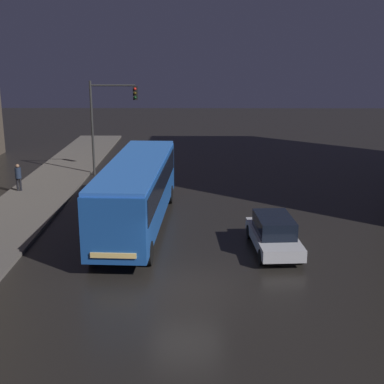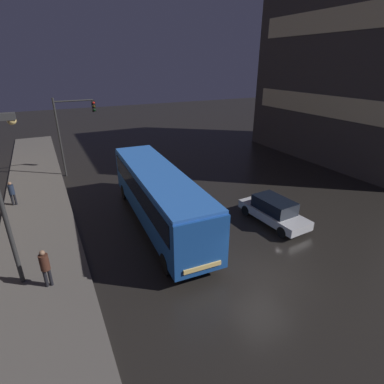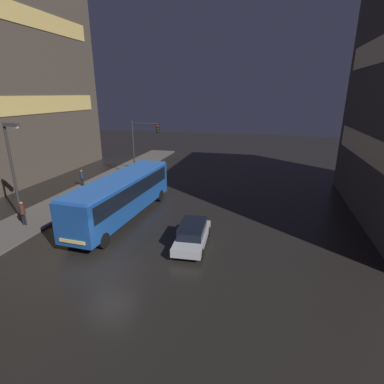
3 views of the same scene
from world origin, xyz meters
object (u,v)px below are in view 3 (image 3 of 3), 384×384
object	(u,v)px
bus_near	(122,193)
car_taxi	(192,234)
traffic_light_main	(142,140)
pedestrian_mid	(23,211)
street_lamp_sidewalk	(13,157)
pedestrian_near	(82,176)

from	to	relation	value
bus_near	car_taxi	world-z (taller)	bus_near
traffic_light_main	pedestrian_mid	bearing A→B (deg)	-102.10
street_lamp_sidewalk	pedestrian_near	bearing A→B (deg)	95.63
pedestrian_mid	street_lamp_sidewalk	bearing A→B (deg)	110.24
pedestrian_near	street_lamp_sidewalk	xyz separation A→B (m)	(0.86, -8.77, 3.81)
pedestrian_mid	traffic_light_main	world-z (taller)	traffic_light_main
pedestrian_near	street_lamp_sidewalk	bearing A→B (deg)	-58.04
car_taxi	street_lamp_sidewalk	world-z (taller)	street_lamp_sidewalk
car_taxi	traffic_light_main	distance (m)	17.23
car_taxi	pedestrian_mid	xyz separation A→B (m)	(-12.37, -0.29, 0.43)
traffic_light_main	bus_near	bearing A→B (deg)	-74.47
bus_near	traffic_light_main	world-z (taller)	traffic_light_main
bus_near	car_taxi	xyz separation A→B (m)	(6.17, -2.85, -1.27)
pedestrian_mid	car_taxi	bearing A→B (deg)	-21.73
bus_near	car_taxi	bearing A→B (deg)	157.91
bus_near	pedestrian_near	world-z (taller)	bus_near
pedestrian_mid	street_lamp_sidewalk	size ratio (longest dim) A/B	0.25
pedestrian_near	traffic_light_main	bearing A→B (deg)	71.69
pedestrian_mid	traffic_light_main	xyz separation A→B (m)	(3.08, 14.37, 3.10)
pedestrian_near	traffic_light_main	distance (m)	7.43
traffic_light_main	street_lamp_sidewalk	bearing A→B (deg)	-105.87
car_taxi	bus_near	bearing A→B (deg)	-28.61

